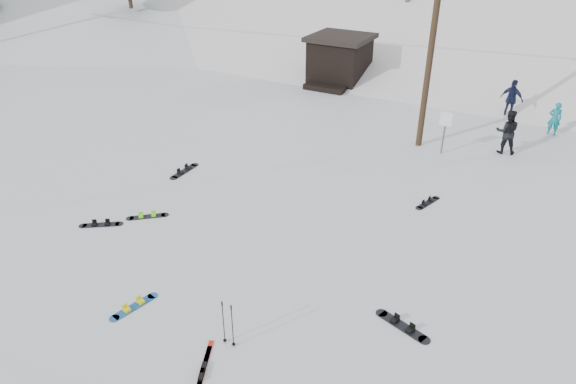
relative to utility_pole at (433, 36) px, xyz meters
The scene contains 18 objects.
ground 14.90m from the utility_pole, 98.13° to the right, with size 200.00×200.00×0.00m, color silver.
ski_slope 44.31m from the utility_pole, 92.79° to the left, with size 60.00×75.00×45.00m, color white.
ridge_left 53.35m from the utility_pole, 138.18° to the left, with size 34.00×85.00×38.00m, color silver.
treeline_left 44.65m from the utility_pole, 144.16° to the left, with size 20.00×64.00×10.00m, color black, non-canonical shape.
utility_pole is the anchor object (origin of this frame).
trail_sign 3.60m from the utility_pole, 21.04° to the right, with size 0.50×0.09×1.85m.
lift_hut 10.40m from the utility_pole, 135.24° to the left, with size 3.40×4.10×2.75m.
hero_snowboard 15.13m from the utility_pole, 103.51° to the right, with size 0.51×1.40×0.10m.
hero_skis 15.59m from the utility_pole, 91.80° to the right, with size 0.93×1.83×0.10m.
ski_poles 14.44m from the utility_pole, 91.86° to the right, with size 0.34×0.09×1.25m.
board_scatter_a 14.38m from the utility_pole, 121.77° to the right, with size 1.21×0.93×0.10m.
board_scatter_b 11.22m from the utility_pole, 135.75° to the right, with size 0.33×1.64×0.11m.
board_scatter_c 13.00m from the utility_pole, 120.68° to the right, with size 1.13×1.01×0.10m.
board_scatter_d 12.55m from the utility_pole, 75.29° to the right, with size 1.52×0.69×0.11m.
board_scatter_f 7.00m from the utility_pole, 69.81° to the right, with size 0.57×1.27×0.09m.
skier_teal 7.59m from the utility_pole, 40.01° to the left, with size 0.56×0.37×1.53m, color #0C767F.
skier_dark 5.13m from the utility_pole, 15.77° to the left, with size 0.92×0.72×1.90m, color black.
skier_navy 7.24m from the utility_pole, 62.17° to the left, with size 1.13×0.47×1.92m, color #1B2345.
Camera 1 is at (7.14, -6.99, 9.05)m, focal length 32.00 mm.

